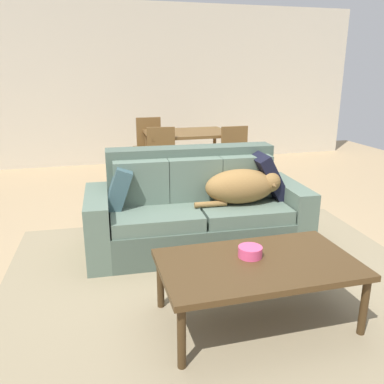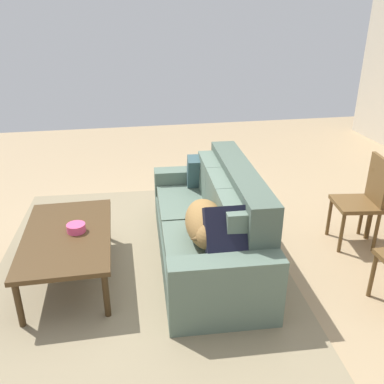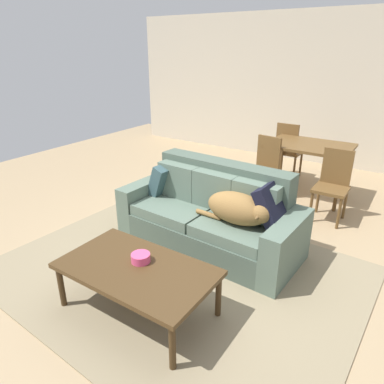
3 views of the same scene
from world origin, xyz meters
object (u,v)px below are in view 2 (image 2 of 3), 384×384
object	(u,v)px
dog_on_left_cushion	(206,225)
throw_pillow_by_right_arm	(236,236)
coffee_table	(67,238)
couch	(212,227)
dining_chair_near_left	(364,197)
throw_pillow_by_left_arm	(205,172)
bowl_on_coffee_table	(76,228)

from	to	relation	value
dog_on_left_cushion	throw_pillow_by_right_arm	world-z (taller)	throw_pillow_by_right_arm
coffee_table	couch	bearing A→B (deg)	92.70
dog_on_left_cushion	dining_chair_near_left	distance (m)	1.73
throw_pillow_by_right_arm	dog_on_left_cushion	bearing A→B (deg)	-151.58
coffee_table	dining_chair_near_left	xyz separation A→B (m)	(-0.09, 2.81, 0.11)
throw_pillow_by_right_arm	dining_chair_near_left	size ratio (longest dim) A/B	0.50
dog_on_left_cushion	throw_pillow_by_right_arm	distance (m)	0.34
couch	throw_pillow_by_left_arm	size ratio (longest dim) A/B	5.37
throw_pillow_by_left_arm	bowl_on_coffee_table	world-z (taller)	throw_pillow_by_left_arm
throw_pillow_by_left_arm	coffee_table	world-z (taller)	throw_pillow_by_left_arm
dog_on_left_cushion	throw_pillow_by_left_arm	bearing A→B (deg)	171.04
dining_chair_near_left	coffee_table	bearing A→B (deg)	-80.34
throw_pillow_by_right_arm	bowl_on_coffee_table	distance (m)	1.40
throw_pillow_by_left_arm	coffee_table	distance (m)	1.58
dining_chair_near_left	throw_pillow_by_right_arm	bearing A→B (deg)	-56.26
throw_pillow_by_left_arm	coffee_table	xyz separation A→B (m)	(0.76, -1.37, -0.21)
couch	coffee_table	world-z (taller)	couch
couch	bowl_on_coffee_table	bearing A→B (deg)	-85.36
couch	throw_pillow_by_left_arm	distance (m)	0.75
couch	throw_pillow_by_right_arm	size ratio (longest dim) A/B	4.48
couch	coffee_table	xyz separation A→B (m)	(0.06, -1.29, 0.05)
dining_chair_near_left	dog_on_left_cushion	bearing A→B (deg)	-67.56
couch	dog_on_left_cushion	bearing A→B (deg)	-17.76
dog_on_left_cushion	throw_pillow_by_right_arm	xyz separation A→B (m)	(0.30, 0.16, 0.04)
throw_pillow_by_right_arm	dining_chair_near_left	world-z (taller)	dining_chair_near_left
dog_on_left_cushion	throw_pillow_by_right_arm	bearing A→B (deg)	31.27
bowl_on_coffee_table	dining_chair_near_left	size ratio (longest dim) A/B	0.17
couch	coffee_table	distance (m)	1.29
coffee_table	bowl_on_coffee_table	bearing A→B (deg)	106.01
couch	bowl_on_coffee_table	world-z (taller)	couch
couch	dog_on_left_cushion	xyz separation A→B (m)	(0.41, -0.15, 0.25)
dog_on_left_cushion	throw_pillow_by_left_arm	world-z (taller)	throw_pillow_by_left_arm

